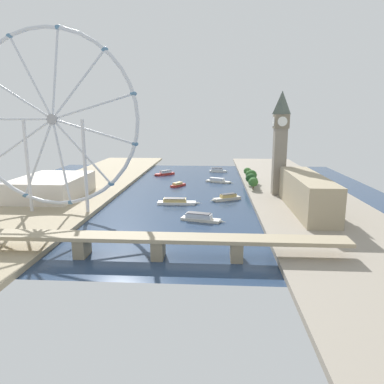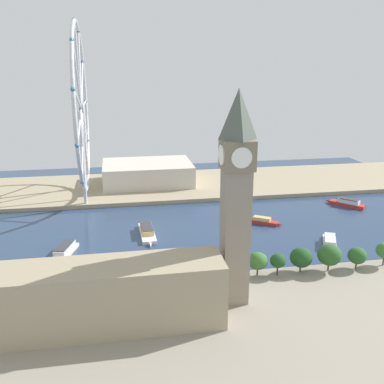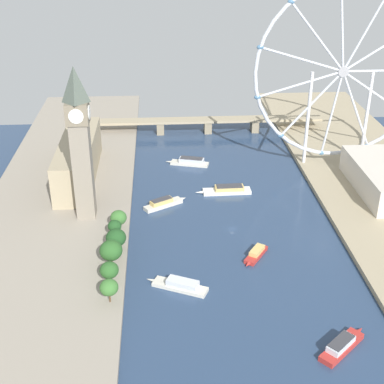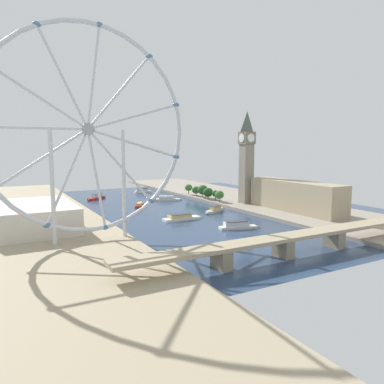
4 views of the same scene
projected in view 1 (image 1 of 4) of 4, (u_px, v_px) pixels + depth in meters
ground_plane at (184, 192)px, 338.50m from camera, size 379.05×379.05×0.00m
riverbank_left at (295, 192)px, 331.84m from camera, size 90.00×520.00×3.00m
riverbank_right at (77, 189)px, 344.54m from camera, size 90.00×520.00×3.00m
clock_tower at (280, 142)px, 307.13m from camera, size 13.25×13.25×89.43m
parliament_block at (307, 193)px, 258.75m from camera, size 22.00×95.95×26.01m
tree_row_embankment at (251, 176)px, 363.49m from camera, size 12.80×74.99×13.78m
ferris_wheel at (53, 120)px, 245.09m from camera, size 123.13×3.20×127.10m
riverside_hall at (52, 187)px, 305.89m from camera, size 52.08×73.35×17.28m
river_bridge at (158, 241)px, 179.70m from camera, size 191.05×12.90×11.67m
tour_boat_0 at (200, 218)px, 245.43m from camera, size 32.24×14.49×5.57m
tour_boat_1 at (218, 181)px, 389.92m from camera, size 31.01×17.97×4.93m
tour_boat_2 at (176, 202)px, 292.62m from camera, size 36.82×9.08×5.05m
tour_boat_3 at (178, 185)px, 367.57m from camera, size 15.56×20.69×4.37m
tour_boat_4 at (165, 173)px, 439.13m from camera, size 25.16×23.09×5.82m
tour_boat_5 at (218, 170)px, 462.08m from camera, size 24.94×5.18×5.89m
tour_boat_6 at (227, 198)px, 306.07m from camera, size 27.84×18.82×5.71m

